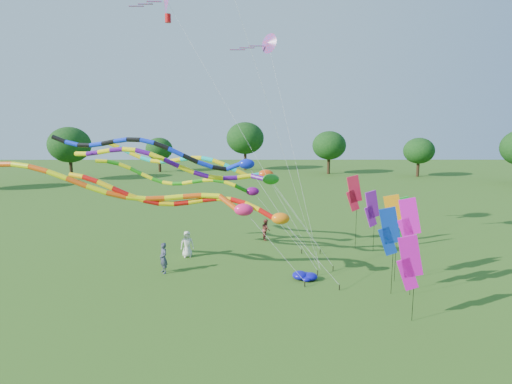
{
  "coord_description": "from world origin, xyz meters",
  "views": [
    {
      "loc": [
        -1.25,
        -19.3,
        8.58
      ],
      "look_at": [
        -1.16,
        3.86,
        4.8
      ],
      "focal_mm": 30.0,
      "sensor_mm": 36.0,
      "label": 1
    }
  ],
  "objects_px": {
    "tube_kite_orange": "(142,192)",
    "person_b": "(163,258)",
    "person_c": "(266,229)",
    "person_a": "(187,244)",
    "blue_nylon_heap": "(311,275)",
    "tube_kite_red": "(203,203)"
  },
  "relations": [
    {
      "from": "blue_nylon_heap",
      "to": "person_a",
      "type": "bearing_deg",
      "value": 152.7
    },
    {
      "from": "tube_kite_red",
      "to": "tube_kite_orange",
      "type": "distance_m",
      "value": 3.25
    },
    {
      "from": "person_c",
      "to": "blue_nylon_heap",
      "type": "bearing_deg",
      "value": -175.27
    },
    {
      "from": "tube_kite_orange",
      "to": "person_a",
      "type": "xyz_separation_m",
      "value": [
        1.59,
        4.23,
        -4.1
      ]
    },
    {
      "from": "person_a",
      "to": "person_b",
      "type": "height_order",
      "value": "person_b"
    },
    {
      "from": "tube_kite_red",
      "to": "person_b",
      "type": "bearing_deg",
      "value": 159.26
    },
    {
      "from": "blue_nylon_heap",
      "to": "person_c",
      "type": "bearing_deg",
      "value": 106.18
    },
    {
      "from": "person_a",
      "to": "person_b",
      "type": "relative_size",
      "value": 0.96
    },
    {
      "from": "blue_nylon_heap",
      "to": "person_b",
      "type": "relative_size",
      "value": 0.89
    },
    {
      "from": "blue_nylon_heap",
      "to": "person_b",
      "type": "bearing_deg",
      "value": 173.88
    },
    {
      "from": "tube_kite_orange",
      "to": "person_b",
      "type": "bearing_deg",
      "value": 67.36
    },
    {
      "from": "person_c",
      "to": "tube_kite_red",
      "type": "bearing_deg",
      "value": 145.63
    },
    {
      "from": "tube_kite_red",
      "to": "person_c",
      "type": "relative_size",
      "value": 8.98
    },
    {
      "from": "tube_kite_red",
      "to": "person_c",
      "type": "bearing_deg",
      "value": 76.1
    },
    {
      "from": "tube_kite_red",
      "to": "person_c",
      "type": "distance_m",
      "value": 9.86
    },
    {
      "from": "blue_nylon_heap",
      "to": "tube_kite_red",
      "type": "bearing_deg",
      "value": -174.85
    },
    {
      "from": "tube_kite_red",
      "to": "blue_nylon_heap",
      "type": "relative_size",
      "value": 8.82
    },
    {
      "from": "tube_kite_orange",
      "to": "person_c",
      "type": "distance_m",
      "value": 11.5
    },
    {
      "from": "blue_nylon_heap",
      "to": "person_b",
      "type": "xyz_separation_m",
      "value": [
        -8.38,
        0.9,
        0.68
      ]
    },
    {
      "from": "person_a",
      "to": "person_c",
      "type": "bearing_deg",
      "value": 23.88
    },
    {
      "from": "tube_kite_orange",
      "to": "person_a",
      "type": "bearing_deg",
      "value": 75.49
    },
    {
      "from": "person_c",
      "to": "tube_kite_orange",
      "type": "bearing_deg",
      "value": 129.35
    }
  ]
}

